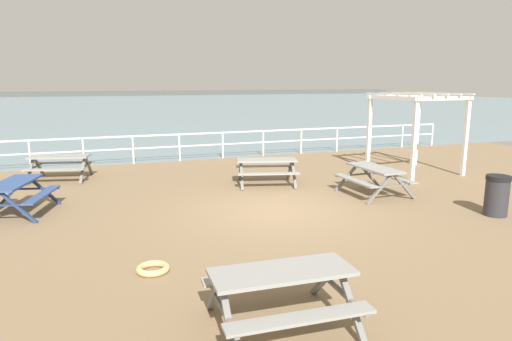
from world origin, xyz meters
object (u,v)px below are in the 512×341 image
Objects in this scene: picnic_table_seaward at (282,284)px; lattice_pergola at (417,114)px; picnic_table_far_left at (374,174)px; picnic_table_far_right at (14,190)px; picnic_table_mid_centre at (267,165)px; picnic_table_near_left at (60,162)px; litter_bin at (497,195)px.

picnic_table_seaward is 0.69× the size of lattice_pergola.
picnic_table_far_right is (-9.03, 1.39, 0.00)m from picnic_table_far_left.
picnic_table_mid_centre is 0.79× the size of lattice_pergola.
picnic_table_near_left is at bearing 57.50° from picnic_table_far_left.
picnic_table_far_left is at bearing -28.53° from picnic_table_mid_centre.
lattice_pergola reaches higher than picnic_table_seaward.
picnic_table_far_left is 0.85× the size of picnic_table_far_right.
lattice_pergola reaches higher than picnic_table_far_left.
lattice_pergola is at bearing 45.61° from picnic_table_seaward.
lattice_pergola is (3.13, 2.18, 1.41)m from picnic_table_far_left.
picnic_table_seaward is 7.20m from litter_bin.
picnic_table_far_left is 7.47m from picnic_table_seaward.
picnic_table_seaward is (3.88, -6.81, 0.00)m from picnic_table_far_right.
lattice_pergola reaches higher than picnic_table_near_left.
picnic_table_mid_centre and picnic_table_far_left have the same top height.
picnic_table_mid_centre is 5.61m from lattice_pergola.
litter_bin is (-1.62, -4.85, -1.52)m from lattice_pergola.
litter_bin is at bearing -151.18° from picnic_table_far_left.
picnic_table_near_left is 12.46m from litter_bin.
picnic_table_seaward is (-5.15, -5.42, 0.00)m from picnic_table_far_left.
picnic_table_near_left is at bearing 3.01° from picnic_table_far_right.
picnic_table_far_left is 0.67× the size of lattice_pergola.
picnic_table_near_left is 11.81m from lattice_pergola.
picnic_table_far_left and picnic_table_far_right have the same top height.
lattice_pergola is (5.43, -0.06, 1.41)m from picnic_table_mid_centre.
litter_bin reaches higher than picnic_table_mid_centre.
picnic_table_mid_centre is 1.14× the size of picnic_table_seaward.
lattice_pergola is at bearing -71.10° from picnic_table_far_right.
picnic_table_mid_centre is at bearing 45.29° from picnic_table_far_left.
picnic_table_near_left is 9.68m from picnic_table_far_left.
picnic_table_far_right is 12.26m from lattice_pergola.
litter_bin is at bearing -95.88° from picnic_table_far_right.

